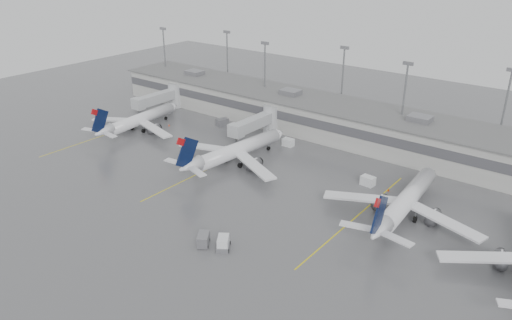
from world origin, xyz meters
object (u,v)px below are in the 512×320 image
Objects in this scene: jet_far_left at (138,120)px; baggage_tug at (223,244)px; jet_mid_left at (235,151)px; jet_mid_right at (405,201)px.

jet_far_left is 60.05m from baggage_tug.
jet_mid_left is at bearing 92.33° from baggage_tug.
jet_mid_right is (72.21, -0.63, 0.23)m from jet_far_left.
jet_far_left is 0.93× the size of jet_mid_right.
jet_mid_left is (33.43, -1.13, 0.23)m from jet_far_left.
jet_mid_right is (38.78, 0.50, 0.00)m from jet_mid_left.
jet_mid_left is 38.78m from jet_mid_right.
jet_mid_right is at bearing 20.59° from baggage_tug.
jet_mid_right is 8.60× the size of baggage_tug.
jet_mid_right is at bearing 6.62° from jet_mid_left.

